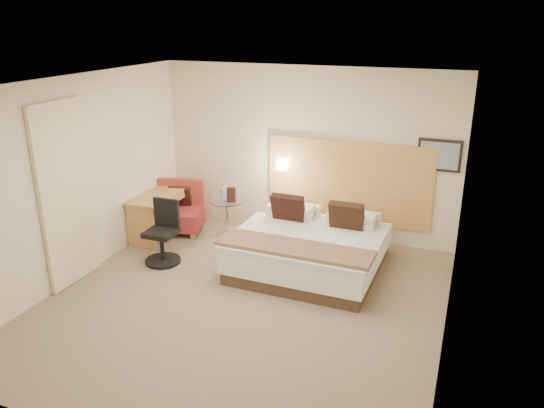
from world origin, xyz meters
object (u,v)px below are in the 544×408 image
at_px(desk, 160,203).
at_px(desk_chair, 163,237).
at_px(side_table, 227,216).
at_px(bed, 310,247).
at_px(lounge_chair, 179,211).

distance_m(desk, desk_chair, 0.99).
xyz_separation_m(side_table, desk_chair, (-0.45, -1.20, 0.04)).
distance_m(bed, desk_chair, 2.13).
distance_m(bed, side_table, 1.72).
bearing_deg(desk_chair, bed, 15.36).
xyz_separation_m(lounge_chair, desk_chair, (0.41, -1.13, 0.05)).
distance_m(side_table, desk_chair, 1.28).
height_order(bed, lounge_chair, bed).
bearing_deg(side_table, lounge_chair, -175.64).
relative_size(bed, side_table, 3.20).
bearing_deg(lounge_chair, bed, -13.01).
height_order(lounge_chair, side_table, lounge_chair).
relative_size(bed, lounge_chair, 2.19).
relative_size(lounge_chair, side_table, 1.46).
bearing_deg(desk, lounge_chair, 66.44).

